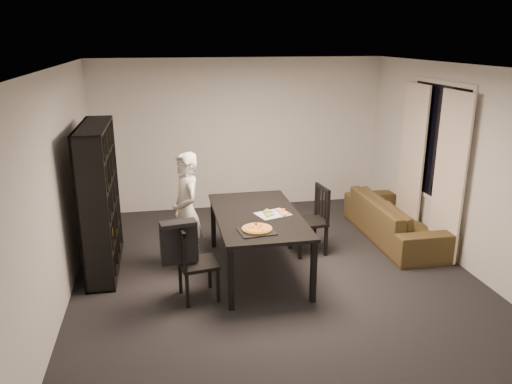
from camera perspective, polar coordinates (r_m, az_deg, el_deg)
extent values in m
cube|color=black|center=(6.56, 2.09, -9.19)|extent=(5.00, 5.50, 0.01)
cube|color=white|center=(5.87, 2.37, 14.14)|extent=(5.00, 5.50, 0.01)
cube|color=silver|center=(8.72, -1.88, 6.58)|extent=(5.00, 0.01, 2.60)
cube|color=silver|center=(3.63, 12.17, -9.69)|extent=(5.00, 0.01, 2.60)
cube|color=silver|center=(6.05, -21.52, 0.50)|extent=(0.01, 5.50, 2.60)
cube|color=silver|center=(7.07, 22.39, 2.71)|extent=(0.01, 5.50, 2.60)
cube|color=black|center=(7.52, 20.03, 5.35)|extent=(0.02, 1.40, 1.60)
cube|color=white|center=(7.51, 19.99, 5.35)|extent=(0.03, 1.52, 1.72)
cube|color=beige|center=(7.12, 21.24, 1.69)|extent=(0.03, 0.70, 2.25)
cube|color=beige|center=(7.99, 17.38, 3.69)|extent=(0.03, 0.70, 2.25)
cube|color=black|center=(6.66, -17.41, -0.74)|extent=(0.35, 1.50, 1.90)
cube|color=black|center=(6.29, 0.17, -2.72)|extent=(1.05, 1.89, 0.04)
cube|color=black|center=(5.57, -2.89, -9.96)|extent=(0.06, 0.06, 0.75)
cube|color=black|center=(5.76, 6.58, -9.09)|extent=(0.06, 0.06, 0.75)
cube|color=black|center=(7.20, -4.91, -3.51)|extent=(0.06, 0.06, 0.75)
cube|color=black|center=(7.34, 2.46, -3.02)|extent=(0.06, 0.06, 0.75)
cube|color=black|center=(5.83, -6.62, -8.14)|extent=(0.49, 0.49, 0.04)
cube|color=black|center=(5.69, -8.57, -6.17)|extent=(0.11, 0.42, 0.45)
cube|color=black|center=(5.61, -8.66, -4.25)|extent=(0.10, 0.40, 0.05)
cube|color=black|center=(5.82, -4.35, -10.62)|extent=(0.04, 0.04, 0.41)
cube|color=black|center=(6.13, -5.32, -9.12)|extent=(0.04, 0.04, 0.41)
cube|color=black|center=(5.74, -7.86, -11.14)|extent=(0.04, 0.04, 0.41)
cube|color=black|center=(6.05, -8.65, -9.60)|extent=(0.04, 0.04, 0.41)
cube|color=black|center=(7.01, 5.99, -3.41)|extent=(0.49, 0.49, 0.04)
cube|color=black|center=(7.00, 7.57, -1.23)|extent=(0.09, 0.45, 0.48)
cube|color=black|center=(6.93, 7.64, 0.47)|extent=(0.08, 0.42, 0.05)
cube|color=black|center=(7.19, 3.93, -4.84)|extent=(0.04, 0.04, 0.43)
cube|color=black|center=(6.86, 5.09, -5.98)|extent=(0.04, 0.04, 0.43)
cube|color=black|center=(7.33, 6.71, -4.48)|extent=(0.04, 0.04, 0.43)
cube|color=black|center=(7.01, 7.99, -5.57)|extent=(0.04, 0.04, 0.43)
cube|color=black|center=(5.68, -8.78, -5.96)|extent=(0.43, 0.15, 0.45)
cube|color=black|center=(5.59, -8.89, -3.61)|extent=(0.42, 0.24, 0.05)
imported|color=white|center=(6.47, -7.95, -2.25)|extent=(0.51, 0.64, 1.55)
cube|color=black|center=(5.72, 0.09, -4.54)|extent=(0.43, 0.36, 0.01)
cylinder|color=#AF8032|center=(5.75, 0.12, -4.25)|extent=(0.35, 0.35, 0.02)
cylinder|color=gold|center=(5.74, 0.12, -4.11)|extent=(0.31, 0.31, 0.01)
cube|color=white|center=(6.28, 1.93, -2.54)|extent=(0.47, 0.41, 0.01)
imported|color=#3F3419|center=(7.79, 15.61, -2.98)|extent=(0.83, 2.11, 0.62)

